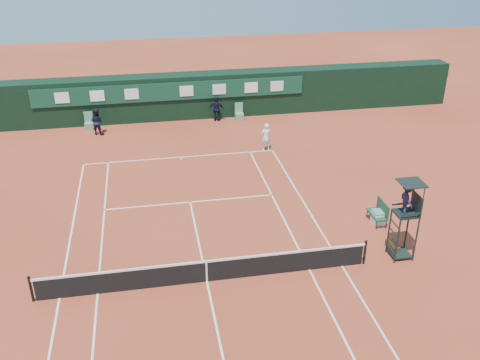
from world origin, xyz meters
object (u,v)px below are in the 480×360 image
at_px(tennis_net, 206,271).
at_px(umpire_chair, 407,204).
at_px(cooler, 378,217).
at_px(player_bench, 379,212).
at_px(player, 266,137).

xyz_separation_m(tennis_net, umpire_chair, (8.05, 0.23, 1.95)).
bearing_deg(umpire_chair, tennis_net, -178.34).
bearing_deg(tennis_net, cooler, 18.99).
bearing_deg(tennis_net, player_bench, 19.18).
distance_m(umpire_chair, player, 12.24).
relative_size(umpire_chair, cooler, 5.30).
distance_m(tennis_net, cooler, 8.73).
distance_m(tennis_net, player, 13.04).
bearing_deg(player, player_bench, 100.80).
bearing_deg(cooler, tennis_net, -161.01).
height_order(umpire_chair, cooler, umpire_chair).
bearing_deg(player_bench, tennis_net, -160.82).
distance_m(umpire_chair, player_bench, 3.25).
bearing_deg(cooler, player_bench, 51.94).
xyz_separation_m(cooler, player, (-3.15, 9.16, 0.52)).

